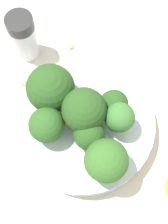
# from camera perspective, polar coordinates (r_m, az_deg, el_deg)

# --- Properties ---
(ground_plane) EXTENTS (3.00, 3.00, 0.00)m
(ground_plane) POSITION_cam_1_polar(r_m,az_deg,el_deg) (0.42, 0.00, -3.10)
(ground_plane) COLOR beige
(bowl) EXTENTS (0.18, 0.18, 0.03)m
(bowl) POSITION_cam_1_polar(r_m,az_deg,el_deg) (0.41, 0.00, -2.42)
(bowl) COLOR silver
(bowl) RESTS_ON ground_plane
(broccoli_floret_0) EXTENTS (0.04, 0.04, 0.05)m
(broccoli_floret_0) POSITION_cam_1_polar(r_m,az_deg,el_deg) (0.36, -6.82, -2.42)
(broccoli_floret_0) COLOR #7A9E5B
(broccoli_floret_0) RESTS_ON bowl
(broccoli_floret_1) EXTENTS (0.04, 0.04, 0.05)m
(broccoli_floret_1) POSITION_cam_1_polar(r_m,az_deg,el_deg) (0.36, 6.49, -1.25)
(broccoli_floret_1) COLOR #84AD66
(broccoli_floret_1) RESTS_ON bowl
(broccoli_floret_2) EXTENTS (0.05, 0.05, 0.07)m
(broccoli_floret_2) POSITION_cam_1_polar(r_m,az_deg,el_deg) (0.35, 0.17, 0.58)
(broccoli_floret_2) COLOR #7A9E5B
(broccoli_floret_2) RESTS_ON bowl
(broccoli_floret_3) EXTENTS (0.05, 0.05, 0.06)m
(broccoli_floret_3) POSITION_cam_1_polar(r_m,az_deg,el_deg) (0.34, 4.09, -8.89)
(broccoli_floret_3) COLOR #7A9E5B
(broccoli_floret_3) RESTS_ON bowl
(broccoli_floret_4) EXTENTS (0.06, 0.06, 0.06)m
(broccoli_floret_4) POSITION_cam_1_polar(r_m,az_deg,el_deg) (0.37, -6.11, 4.28)
(broccoli_floret_4) COLOR #84AD66
(broccoli_floret_4) RESTS_ON bowl
(broccoli_floret_5) EXTENTS (0.03, 0.03, 0.04)m
(broccoli_floret_5) POSITION_cam_1_polar(r_m,az_deg,el_deg) (0.37, 5.47, 1.41)
(broccoli_floret_5) COLOR #8EB770
(broccoli_floret_5) RESTS_ON bowl
(broccoli_floret_6) EXTENTS (0.04, 0.04, 0.05)m
(broccoli_floret_6) POSITION_cam_1_polar(r_m,az_deg,el_deg) (0.36, 0.92, -4.23)
(broccoli_floret_6) COLOR #84AD66
(broccoli_floret_6) RESTS_ON bowl
(pepper_shaker) EXTENTS (0.04, 0.04, 0.08)m
(pepper_shaker) POSITION_cam_1_polar(r_m,az_deg,el_deg) (0.45, -10.96, 13.38)
(pepper_shaker) COLOR silver
(pepper_shaker) RESTS_ON ground_plane
(almond_crumb_0) EXTENTS (0.01, 0.01, 0.01)m
(almond_crumb_0) POSITION_cam_1_polar(r_m,az_deg,el_deg) (0.45, -10.79, 5.18)
(almond_crumb_0) COLOR #AD7F4C
(almond_crumb_0) RESTS_ON ground_plane
(almond_crumb_2) EXTENTS (0.01, 0.01, 0.01)m
(almond_crumb_2) POSITION_cam_1_polar(r_m,az_deg,el_deg) (0.47, -2.38, 12.06)
(almond_crumb_2) COLOR tan
(almond_crumb_2) RESTS_ON ground_plane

